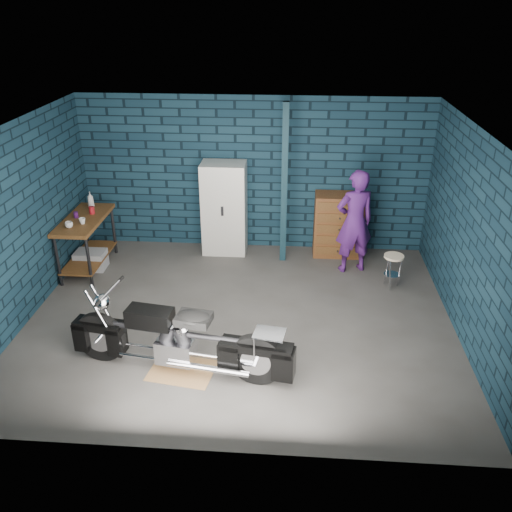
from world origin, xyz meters
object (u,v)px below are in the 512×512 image
at_px(shop_stool, 392,271).
at_px(person, 354,222).
at_px(storage_bin, 91,260).
at_px(locker, 224,208).
at_px(tool_chest, 338,225).
at_px(motorcycle, 180,335).
at_px(workbench, 87,244).

bearing_deg(shop_stool, person, 136.46).
xyz_separation_m(person, storage_bin, (-4.36, -0.27, -0.72)).
distance_m(locker, tool_chest, 2.00).
bearing_deg(storage_bin, motorcycle, -51.65).
relative_size(person, tool_chest, 1.56).
bearing_deg(locker, person, -14.79).
bearing_deg(tool_chest, workbench, -168.43).
bearing_deg(tool_chest, person, -70.48).
bearing_deg(person, storage_bin, -13.82).
bearing_deg(motorcycle, storage_bin, 137.36).
relative_size(workbench, storage_bin, 2.84).
relative_size(person, storage_bin, 3.52).
relative_size(motorcycle, storage_bin, 4.81).
height_order(workbench, storage_bin, workbench).
bearing_deg(person, tool_chest, -87.87).
relative_size(motorcycle, tool_chest, 2.13).
relative_size(motorcycle, person, 1.37).
distance_m(workbench, shop_stool, 4.98).
bearing_deg(person, locker, -32.17).
height_order(storage_bin, tool_chest, tool_chest).
height_order(workbench, shop_stool, workbench).
height_order(motorcycle, person, person).
xyz_separation_m(tool_chest, shop_stool, (0.79, -1.13, -0.28)).
bearing_deg(locker, workbench, -158.67).
height_order(motorcycle, storage_bin, motorcycle).
bearing_deg(workbench, tool_chest, 11.57).
relative_size(storage_bin, shop_stool, 0.89).
bearing_deg(person, shop_stool, 119.07).
relative_size(motorcycle, shop_stool, 4.27).
bearing_deg(person, motorcycle, 34.11).
bearing_deg(storage_bin, shop_stool, -3.28).
bearing_deg(tool_chest, storage_bin, -168.44).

